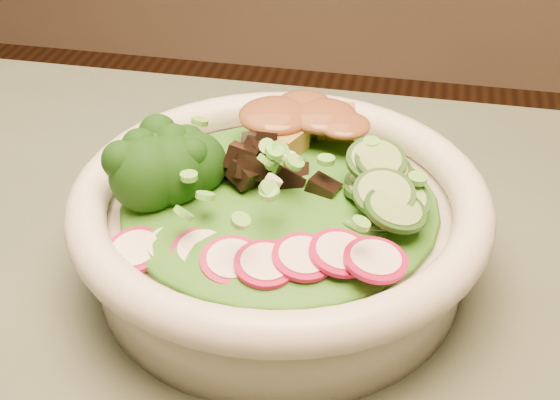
# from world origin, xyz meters

# --- Properties ---
(salad_bowl) EXTENTS (0.26, 0.26, 0.07)m
(salad_bowl) POSITION_xyz_m (-0.02, 0.13, 0.79)
(salad_bowl) COLOR silver
(salad_bowl) RESTS_ON dining_table
(lettuce_bed) EXTENTS (0.19, 0.19, 0.02)m
(lettuce_bed) POSITION_xyz_m (-0.02, 0.13, 0.81)
(lettuce_bed) COLOR #1A6214
(lettuce_bed) RESTS_ON salad_bowl
(broccoli_florets) EXTENTS (0.08, 0.08, 0.04)m
(broccoli_florets) POSITION_xyz_m (-0.07, 0.13, 0.82)
(broccoli_florets) COLOR black
(broccoli_florets) RESTS_ON salad_bowl
(radish_slices) EXTENTS (0.11, 0.05, 0.02)m
(radish_slices) POSITION_xyz_m (-0.01, 0.07, 0.81)
(radish_slices) COLOR #A20C3D
(radish_slices) RESTS_ON salad_bowl
(cucumber_slices) EXTENTS (0.08, 0.08, 0.03)m
(cucumber_slices) POSITION_xyz_m (0.05, 0.14, 0.82)
(cucumber_slices) COLOR #84A35A
(cucumber_slices) RESTS_ON salad_bowl
(mushroom_heap) EXTENTS (0.08, 0.08, 0.04)m
(mushroom_heap) POSITION_xyz_m (-0.02, 0.15, 0.82)
(mushroom_heap) COLOR black
(mushroom_heap) RESTS_ON salad_bowl
(tofu_cubes) EXTENTS (0.09, 0.07, 0.03)m
(tofu_cubes) POSITION_xyz_m (-0.02, 0.19, 0.82)
(tofu_cubes) COLOR olive
(tofu_cubes) RESTS_ON salad_bowl
(peanut_sauce) EXTENTS (0.07, 0.05, 0.02)m
(peanut_sauce) POSITION_xyz_m (-0.02, 0.19, 0.83)
(peanut_sauce) COLOR brown
(peanut_sauce) RESTS_ON tofu_cubes
(scallion_garnish) EXTENTS (0.18, 0.18, 0.02)m
(scallion_garnish) POSITION_xyz_m (-0.02, 0.13, 0.83)
(scallion_garnish) COLOR #65C144
(scallion_garnish) RESTS_ON salad_bowl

